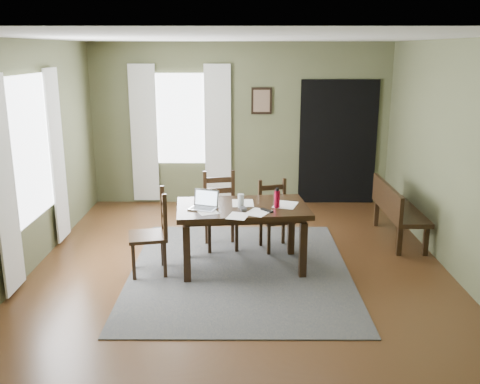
{
  "coord_description": "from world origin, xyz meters",
  "views": [
    {
      "loc": [
        0.02,
        -5.97,
        2.58
      ],
      "look_at": [
        0.0,
        0.3,
        0.9
      ],
      "focal_mm": 40.0,
      "sensor_mm": 36.0,
      "label": 1
    }
  ],
  "objects_px": {
    "chair_end": "(152,233)",
    "chair_back_left": "(221,211)",
    "bench": "(396,207)",
    "laptop": "(204,204)",
    "dining_table": "(242,214)",
    "chair_back_right": "(275,216)",
    "water_bottle": "(277,199)"
  },
  "relations": [
    {
      "from": "bench",
      "to": "laptop",
      "type": "bearing_deg",
      "value": 113.14
    },
    {
      "from": "chair_back_right",
      "to": "water_bottle",
      "type": "relative_size",
      "value": 3.86
    },
    {
      "from": "chair_back_right",
      "to": "dining_table",
      "type": "bearing_deg",
      "value": -140.38
    },
    {
      "from": "bench",
      "to": "water_bottle",
      "type": "xyz_separation_m",
      "value": [
        -1.72,
        -1.06,
        0.42
      ]
    },
    {
      "from": "chair_back_left",
      "to": "water_bottle",
      "type": "relative_size",
      "value": 4.28
    },
    {
      "from": "dining_table",
      "to": "chair_back_right",
      "type": "height_order",
      "value": "chair_back_right"
    },
    {
      "from": "chair_end",
      "to": "chair_back_left",
      "type": "height_order",
      "value": "chair_back_left"
    },
    {
      "from": "bench",
      "to": "laptop",
      "type": "relative_size",
      "value": 3.81
    },
    {
      "from": "chair_end",
      "to": "bench",
      "type": "xyz_separation_m",
      "value": [
        3.17,
        1.17,
        -0.02
      ]
    },
    {
      "from": "chair_back_right",
      "to": "bench",
      "type": "bearing_deg",
      "value": -5.09
    },
    {
      "from": "bench",
      "to": "dining_table",
      "type": "bearing_deg",
      "value": 115.24
    },
    {
      "from": "bench",
      "to": "water_bottle",
      "type": "relative_size",
      "value": 5.97
    },
    {
      "from": "chair_end",
      "to": "water_bottle",
      "type": "bearing_deg",
      "value": 81.8
    },
    {
      "from": "chair_back_right",
      "to": "bench",
      "type": "height_order",
      "value": "chair_back_right"
    },
    {
      "from": "chair_back_left",
      "to": "laptop",
      "type": "xyz_separation_m",
      "value": [
        -0.15,
        -0.8,
        0.34
      ]
    },
    {
      "from": "chair_back_left",
      "to": "chair_back_right",
      "type": "distance_m",
      "value": 0.73
    },
    {
      "from": "dining_table",
      "to": "chair_back_left",
      "type": "height_order",
      "value": "chair_back_left"
    },
    {
      "from": "chair_back_left",
      "to": "dining_table",
      "type": "bearing_deg",
      "value": -77.42
    },
    {
      "from": "chair_end",
      "to": "chair_back_right",
      "type": "bearing_deg",
      "value": 106.58
    },
    {
      "from": "chair_back_left",
      "to": "bench",
      "type": "xyz_separation_m",
      "value": [
        2.41,
        0.29,
        -0.02
      ]
    },
    {
      "from": "chair_end",
      "to": "chair_back_right",
      "type": "distance_m",
      "value": 1.7
    },
    {
      "from": "water_bottle",
      "to": "laptop",
      "type": "bearing_deg",
      "value": -177.81
    },
    {
      "from": "chair_back_right",
      "to": "chair_end",
      "type": "bearing_deg",
      "value": -167.88
    },
    {
      "from": "water_bottle",
      "to": "chair_end",
      "type": "bearing_deg",
      "value": -175.95
    },
    {
      "from": "chair_back_right",
      "to": "laptop",
      "type": "height_order",
      "value": "laptop"
    },
    {
      "from": "dining_table",
      "to": "chair_end",
      "type": "height_order",
      "value": "chair_end"
    },
    {
      "from": "bench",
      "to": "water_bottle",
      "type": "bearing_deg",
      "value": 121.78
    },
    {
      "from": "laptop",
      "to": "water_bottle",
      "type": "height_order",
      "value": "water_bottle"
    },
    {
      "from": "chair_back_left",
      "to": "laptop",
      "type": "relative_size",
      "value": 2.73
    },
    {
      "from": "water_bottle",
      "to": "bench",
      "type": "bearing_deg",
      "value": 31.78
    },
    {
      "from": "laptop",
      "to": "water_bottle",
      "type": "xyz_separation_m",
      "value": [
        0.85,
        0.03,
        0.05
      ]
    },
    {
      "from": "dining_table",
      "to": "chair_back_left",
      "type": "xyz_separation_m",
      "value": [
        -0.29,
        0.71,
        -0.19
      ]
    }
  ]
}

